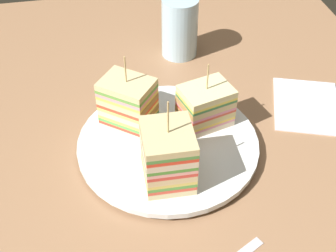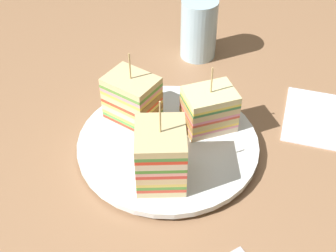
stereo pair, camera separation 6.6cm
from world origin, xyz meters
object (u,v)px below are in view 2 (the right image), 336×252
sandwich_wedge_1 (132,100)px  sandwich_wedge_0 (209,109)px  sandwich_wedge_2 (161,155)px  plate (168,144)px  napkin (318,118)px  chip_pile (168,132)px  drinking_glass (199,32)px

sandwich_wedge_1 → sandwich_wedge_0: bearing=28.9°
sandwich_wedge_0 → sandwich_wedge_2: (-9.98, 7.68, 0.99)cm
sandwich_wedge_2 → plate: bearing=-9.6°
sandwich_wedge_1 → napkin: (0.59, -29.76, -5.49)cm
napkin → plate: bearing=102.5°
plate → chip_pile: size_ratio=3.29×
napkin → drinking_glass: 26.74cm
plate → chip_pile: bearing=-2.3°
sandwich_wedge_0 → plate: bearing=10.7°
sandwich_wedge_1 → chip_pile: size_ratio=1.51×
plate → sandwich_wedge_2: bearing=168.8°
sandwich_wedge_1 → napkin: bearing=39.0°
sandwich_wedge_2 → chip_pile: sandwich_wedge_2 is taller
chip_pile → sandwich_wedge_0: bearing=-70.6°
plate → sandwich_wedge_0: sandwich_wedge_0 is taller
plate → sandwich_wedge_0: size_ratio=2.50×
sandwich_wedge_1 → sandwich_wedge_2: size_ratio=0.92×
sandwich_wedge_2 → drinking_glass: size_ratio=1.19×
sandwich_wedge_1 → drinking_glass: (20.22, -12.21, -0.86)cm
sandwich_wedge_0 → drinking_glass: bearing=-107.4°
sandwich_wedge_2 → drinking_glass: (32.01, -8.50, -1.05)cm
chip_pile → drinking_glass: bearing=-16.3°
chip_pile → napkin: bearing=-79.4°
plate → drinking_glass: 26.38cm
plate → sandwich_wedge_2: 8.57cm
plate → chip_pile: 1.88cm
plate → sandwich_wedge_0: bearing=-64.0°
napkin → drinking_glass: bearing=41.8°
sandwich_wedge_0 → sandwich_wedge_2: size_ratio=0.81×
sandwich_wedge_0 → napkin: size_ratio=0.78×
drinking_glass → sandwich_wedge_1: bearing=148.9°
plate → drinking_glass: drinking_glass is taller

